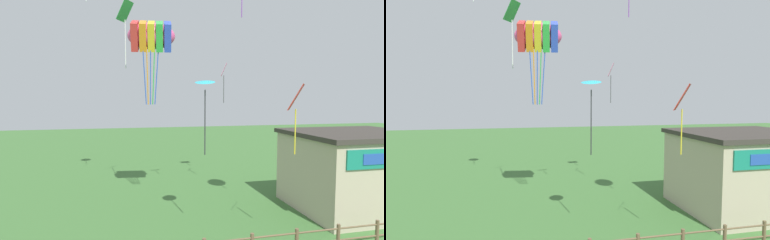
{
  "view_description": "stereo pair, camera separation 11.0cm",
  "coord_description": "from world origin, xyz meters",
  "views": [
    {
      "loc": [
        -2.66,
        -3.54,
        6.14
      ],
      "look_at": [
        0.0,
        8.4,
        5.26
      ],
      "focal_mm": 28.0,
      "sensor_mm": 36.0,
      "label": 1
    },
    {
      "loc": [
        -2.55,
        -3.57,
        6.14
      ],
      "look_at": [
        0.0,
        8.4,
        5.26
      ],
      "focal_mm": 28.0,
      "sensor_mm": 36.0,
      "label": 2
    }
  ],
  "objects": [
    {
      "name": "kite_pink_diamond",
      "position": [
        3.59,
        15.04,
        7.65
      ],
      "size": [
        0.58,
        0.75,
        2.57
      ],
      "color": "pink"
    },
    {
      "name": "kite_red_diamond",
      "position": [
        4.09,
        7.38,
        5.94
      ],
      "size": [
        1.0,
        1.06,
        2.87
      ],
      "color": "red"
    },
    {
      "name": "kite_cyan_delta",
      "position": [
        0.71,
        9.0,
        6.66
      ],
      "size": [
        1.14,
        1.13,
        3.33
      ],
      "color": "#2DB2C6"
    },
    {
      "name": "kite_green_diamond",
      "position": [
        -2.61,
        14.87,
        10.83
      ],
      "size": [
        1.07,
        1.13,
        3.91
      ],
      "color": "green"
    },
    {
      "name": "kite_rainbow_parafoil",
      "position": [
        -1.2,
        13.3,
        9.56
      ],
      "size": [
        2.81,
        2.14,
        4.71
      ],
      "color": "#E54C8C"
    },
    {
      "name": "seaside_building",
      "position": [
        9.72,
        10.5,
        2.18
      ],
      "size": [
        6.84,
        5.62,
        4.32
      ],
      "color": "#B7A88E",
      "rests_on": "ground_plane"
    }
  ]
}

